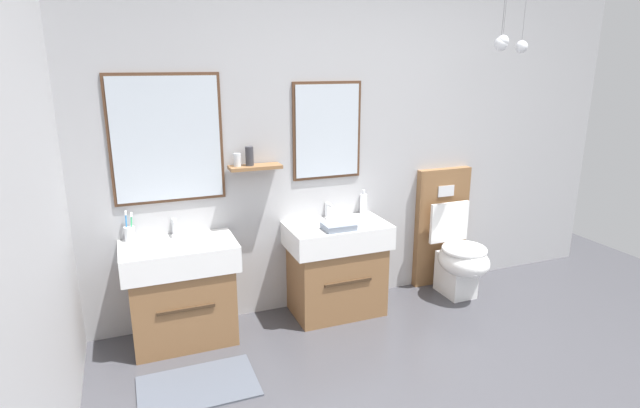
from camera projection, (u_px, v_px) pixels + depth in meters
wall_back at (364, 131)px, 3.87m from camera, size 4.45×0.65×2.65m
bath_mat at (198, 386)px, 2.97m from camera, size 0.68×0.44×0.01m
vanity_sink_left at (182, 290)px, 3.39m from camera, size 0.74×0.47×0.70m
tap_on_left_sink at (174, 225)px, 3.43m from camera, size 0.03×0.13×0.11m
vanity_sink_right at (336, 266)px, 3.79m from camera, size 0.74×0.47×0.70m
tap_on_right_sink at (328, 208)px, 3.83m from camera, size 0.03×0.13×0.11m
toilet at (452, 247)px, 4.14m from camera, size 0.48×0.62×1.00m
toothbrush_cup at (130, 233)px, 3.33m from camera, size 0.07×0.07×0.20m
soap_dispenser at (363, 203)px, 3.93m from camera, size 0.06×0.06×0.19m
folded_hand_towel at (339, 226)px, 3.56m from camera, size 0.22×0.16×0.04m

